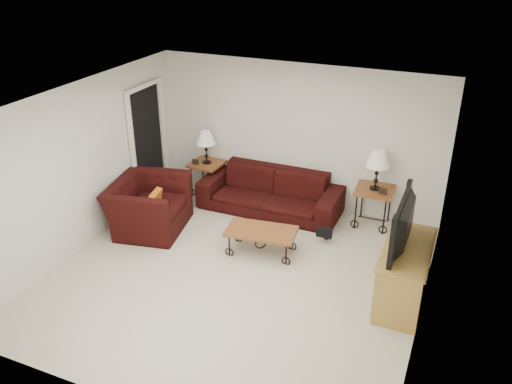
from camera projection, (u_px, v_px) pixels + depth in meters
ground at (237, 275)px, 7.51m from camera, size 5.00×5.00×0.00m
wall_back at (297, 136)px, 9.03m from camera, size 5.00×0.02×2.50m
wall_front at (120, 308)px, 4.90m from camera, size 5.00×0.02×2.50m
wall_left at (82, 167)px, 7.84m from camera, size 0.02×5.00×2.50m
wall_right at (432, 234)px, 6.08m from camera, size 0.02×5.00×2.50m
ceiling at (233, 104)px, 6.41m from camera, size 5.00×5.00×0.00m
doorway at (148, 145)px, 9.30m from camera, size 0.08×0.94×2.04m
sofa at (270, 192)px, 9.13m from camera, size 2.43×0.95×0.71m
side_table_left at (207, 178)px, 9.76m from camera, size 0.60×0.60×0.61m
side_table_right at (373, 207)px, 8.68m from camera, size 0.64×0.64×0.66m
lamp_left at (206, 147)px, 9.50m from camera, size 0.37×0.37×0.61m
lamp_right at (377, 170)px, 8.39m from camera, size 0.39×0.39×0.66m
photo_frame_left at (195, 162)px, 9.54m from camera, size 0.12×0.03×0.10m
photo_frame_right at (383, 191)px, 8.33m from camera, size 0.13×0.04×0.11m
coffee_table at (261, 241)px, 7.97m from camera, size 1.10×0.68×0.39m
armchair at (149, 205)px, 8.55m from camera, size 1.32×1.45×0.82m
throw_pillow at (154, 202)px, 8.41m from camera, size 0.17×0.38×0.37m
tv_stand at (404, 274)px, 6.85m from camera, size 0.55×1.32×0.79m
television at (410, 224)px, 6.54m from camera, size 0.16×1.18×0.68m
backpack at (327, 226)px, 8.28m from camera, size 0.46×0.41×0.49m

